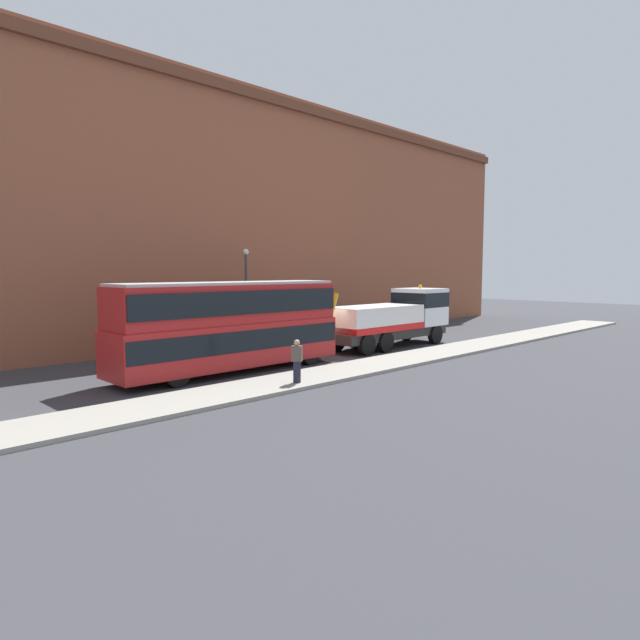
% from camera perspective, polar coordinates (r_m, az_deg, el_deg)
% --- Properties ---
extents(ground_plane, '(120.00, 120.00, 0.00)m').
position_cam_1_polar(ground_plane, '(28.94, -0.06, -3.80)').
color(ground_plane, '#38383D').
extents(near_kerb, '(60.00, 2.80, 0.15)m').
position_cam_1_polar(near_kerb, '(26.14, 6.43, -4.65)').
color(near_kerb, gray).
rests_on(near_kerb, ground_plane).
extents(building_facade, '(60.00, 1.50, 16.00)m').
position_cam_1_polar(building_facade, '(34.59, -9.09, 11.03)').
color(building_facade, '#935138').
rests_on(building_facade, ground_plane).
extents(recovery_tow_truck, '(10.15, 2.68, 3.67)m').
position_cam_1_polar(recovery_tow_truck, '(32.54, 7.80, 0.29)').
color(recovery_tow_truck, '#2D2D2D').
rests_on(recovery_tow_truck, ground_plane).
extents(double_decker_bus, '(11.06, 2.61, 4.06)m').
position_cam_1_polar(double_decker_bus, '(24.28, -9.49, -0.31)').
color(double_decker_bus, '#AD1E1E').
rests_on(double_decker_bus, ground_plane).
extents(pedestrian_onlooker, '(0.44, 0.48, 1.71)m').
position_cam_1_polar(pedestrian_onlooker, '(21.26, -2.46, -4.43)').
color(pedestrian_onlooker, '#232333').
rests_on(pedestrian_onlooker, near_kerb).
extents(street_lamp, '(0.36, 0.36, 5.83)m').
position_cam_1_polar(street_lamp, '(32.21, -7.81, 3.29)').
color(street_lamp, '#38383D').
rests_on(street_lamp, ground_plane).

